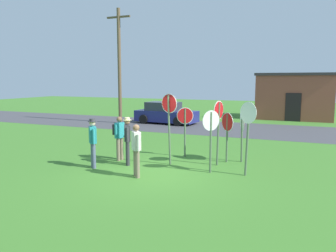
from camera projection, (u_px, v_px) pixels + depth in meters
name	position (u px, v px, depth m)	size (l,w,h in m)	color
ground_plane	(149.00, 174.00, 11.03)	(80.00, 80.00, 0.00)	#3D7528
street_asphalt	(227.00, 128.00, 21.26)	(60.00, 6.40, 0.01)	#424247
building_background	(295.00, 96.00, 26.52)	(5.77, 4.22, 3.58)	brown
utility_pole	(119.00, 64.00, 23.44)	(1.80, 0.24, 7.94)	brown
parked_car_on_street	(166.00, 114.00, 23.68)	(4.42, 2.26, 1.51)	navy
stop_sign_nearest	(211.00, 131.00, 11.00)	(0.41, 0.55, 2.09)	#51664C
stop_sign_low_front	(185.00, 124.00, 13.33)	(0.61, 0.25, 1.99)	#51664C
stop_sign_tallest	(218.00, 122.00, 11.93)	(0.20, 0.66, 2.33)	#51664C
stop_sign_rear_right	(242.00, 126.00, 12.46)	(0.32, 0.78, 2.00)	#51664C
stop_sign_leaning_right	(169.00, 117.00, 11.99)	(0.68, 0.24, 2.58)	#51664C
stop_sign_rear_left	(248.00, 126.00, 10.66)	(0.60, 0.41, 2.38)	#51664C
stop_sign_leaning_left	(227.00, 129.00, 12.44)	(0.54, 0.48, 1.87)	#51664C
person_in_teal	(127.00, 138.00, 12.09)	(0.37, 0.51, 1.74)	#2D2D33
person_in_blue	(93.00, 140.00, 11.69)	(0.42, 0.44, 1.74)	#4C5670
person_holding_notes	(119.00, 135.00, 12.78)	(0.36, 0.57, 1.69)	#7A6B56
person_on_left	(136.00, 148.00, 10.55)	(0.42, 0.44, 1.69)	#7A6B56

